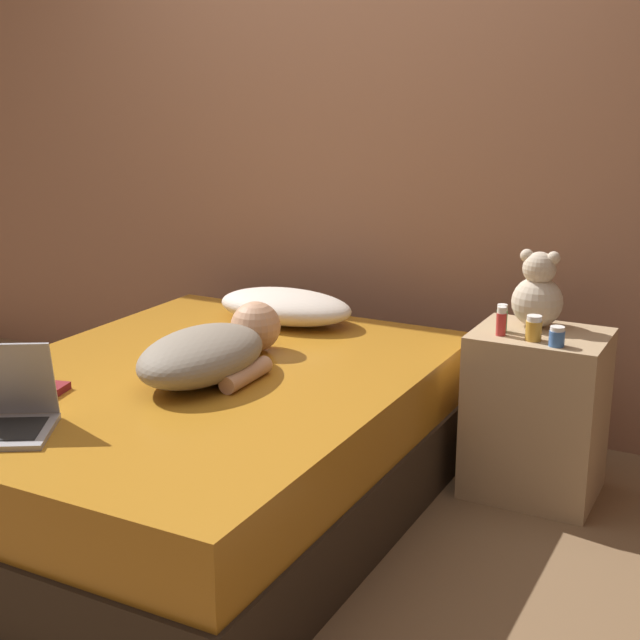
% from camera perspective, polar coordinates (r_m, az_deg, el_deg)
% --- Properties ---
extents(ground_plane, '(12.00, 12.00, 0.00)m').
position_cam_1_polar(ground_plane, '(3.28, -7.56, -11.76)').
color(ground_plane, brown).
extents(wall_back, '(8.00, 0.06, 2.60)m').
position_cam_1_polar(wall_back, '(3.99, 2.19, 12.65)').
color(wall_back, '#996B51').
rests_on(wall_back, ground_plane).
extents(bed, '(1.44, 1.90, 0.50)m').
position_cam_1_polar(bed, '(3.18, -7.72, -7.77)').
color(bed, '#2D2319').
rests_on(bed, ground_plane).
extents(nightstand, '(0.46, 0.38, 0.61)m').
position_cam_1_polar(nightstand, '(3.34, 13.65, -5.85)').
color(nightstand, tan).
rests_on(nightstand, ground_plane).
extents(pillow, '(0.59, 0.34, 0.14)m').
position_cam_1_polar(pillow, '(3.68, -2.24, 0.88)').
color(pillow, beige).
rests_on(pillow, bed).
extents(person_lying, '(0.37, 0.74, 0.19)m').
position_cam_1_polar(person_lying, '(3.05, -6.91, -1.95)').
color(person_lying, gray).
rests_on(person_lying, bed).
extents(laptop, '(0.37, 0.36, 0.25)m').
position_cam_1_polar(laptop, '(2.73, -19.63, -5.55)').
color(laptop, '#9E9EA3').
rests_on(laptop, bed).
extents(teddy_bear, '(0.18, 0.18, 0.28)m').
position_cam_1_polar(teddy_bear, '(3.29, 13.76, 1.64)').
color(teddy_bear, beige).
rests_on(teddy_bear, nightstand).
extents(bottle_blue, '(0.05, 0.05, 0.07)m').
position_cam_1_polar(bottle_blue, '(3.09, 14.92, -1.03)').
color(bottle_blue, '#3866B2').
rests_on(bottle_blue, nightstand).
extents(bottle_amber, '(0.06, 0.06, 0.09)m').
position_cam_1_polar(bottle_amber, '(3.13, 13.52, -0.52)').
color(bottle_amber, gold).
rests_on(bottle_amber, nightstand).
extents(bottle_green, '(0.04, 0.04, 0.10)m').
position_cam_1_polar(bottle_green, '(3.22, 11.56, 0.11)').
color(bottle_green, '#3D8E4C').
rests_on(bottle_green, nightstand).
extents(bottle_red, '(0.04, 0.04, 0.10)m').
position_cam_1_polar(bottle_red, '(3.17, 11.53, -0.09)').
color(bottle_red, '#B72D2D').
rests_on(bottle_red, nightstand).
extents(book, '(0.20, 0.16, 0.02)m').
position_cam_1_polar(book, '(3.02, -17.66, -4.24)').
color(book, maroon).
rests_on(book, bed).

